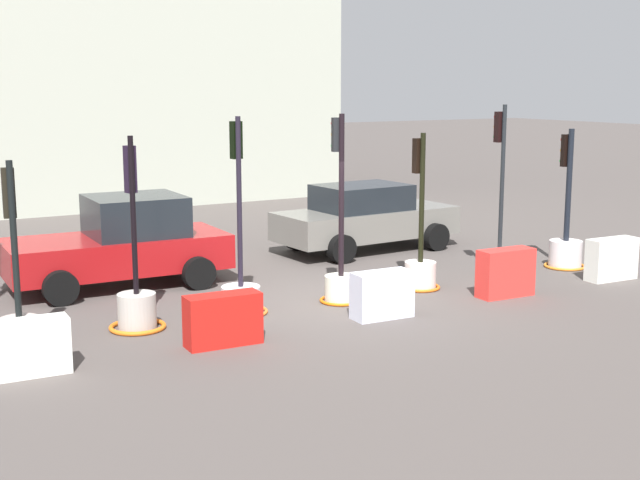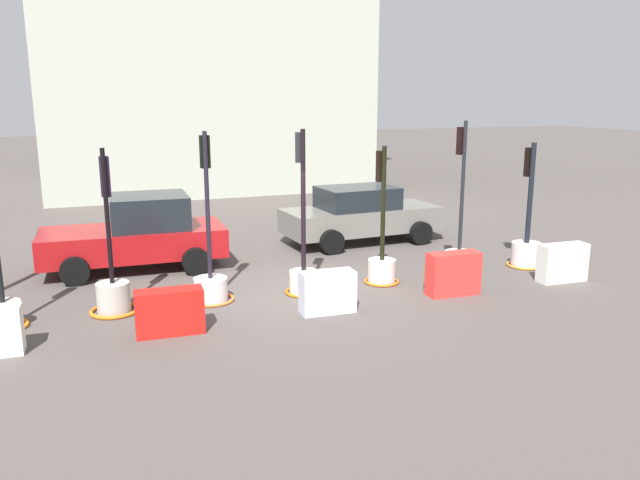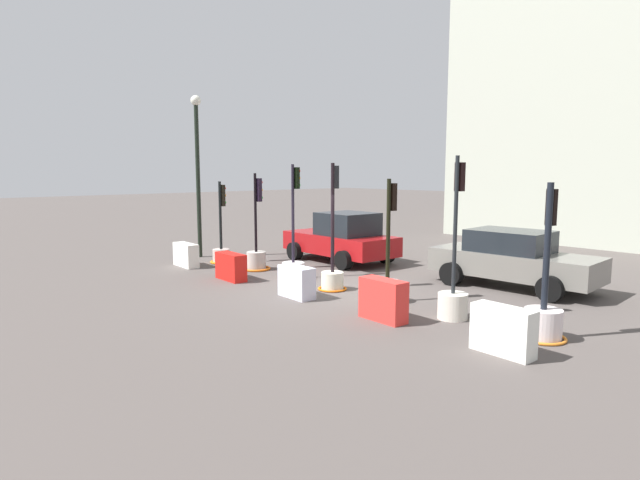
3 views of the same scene
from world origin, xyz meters
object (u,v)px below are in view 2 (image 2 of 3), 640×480
Objects in this scene: traffic_light_1 at (113,288)px; construction_barrier_4 at (562,263)px; construction_barrier_1 at (170,312)px; construction_barrier_3 at (453,274)px; traffic_light_3 at (303,265)px; traffic_light_5 at (459,249)px; car_grey_saloon at (360,215)px; car_red_compact at (138,234)px; traffic_light_2 at (210,276)px; traffic_light_6 at (526,246)px; traffic_light_4 at (382,258)px; traffic_light_0 at (2,301)px; construction_barrier_2 at (327,292)px.

construction_barrier_4 is (9.21, -1.38, -0.06)m from traffic_light_1.
construction_barrier_3 reaches higher than construction_barrier_1.
traffic_light_3 reaches higher than construction_barrier_1.
traffic_light_3 is (3.69, -0.16, 0.12)m from traffic_light_1.
traffic_light_5 reaches higher than car_grey_saloon.
car_grey_saloon reaches higher than construction_barrier_3.
traffic_light_3 is 0.79× the size of car_red_compact.
traffic_light_6 is (7.48, -0.11, -0.00)m from traffic_light_2.
traffic_light_4 is 4.89m from construction_barrier_1.
traffic_light_1 is 2.65× the size of construction_barrier_1.
traffic_light_1 is at bearing 5.20° from traffic_light_0.
traffic_light_3 is at bearing -5.82° from traffic_light_2.
construction_barrier_1 is 2.89m from construction_barrier_2.
construction_barrier_4 is 0.25× the size of car_grey_saloon.
traffic_light_4 is 0.70× the size of car_red_compact.
car_red_compact is at bearing 146.79° from traffic_light_4.
car_red_compact is (-2.93, 3.20, 0.23)m from traffic_light_3.
traffic_light_1 is 0.92× the size of traffic_light_3.
traffic_light_5 reaches higher than construction_barrier_3.
traffic_light_2 is (1.82, 0.03, 0.02)m from traffic_light_1.
traffic_light_4 reaches higher than car_red_compact.
car_grey_saloon is (0.22, 4.98, 0.34)m from construction_barrier_3.
traffic_light_1 reaches higher than car_grey_saloon.
traffic_light_2 is at bearing 142.66° from construction_barrier_2.
construction_barrier_4 is at bearing 0.32° from construction_barrier_2.
traffic_light_6 reaches higher than car_grey_saloon.
construction_barrier_3 is (6.48, -1.34, -0.03)m from traffic_light_1.
construction_barrier_2 is 0.94× the size of construction_barrier_4.
traffic_light_6 is 9.11m from car_red_compact.
traffic_light_4 is (5.50, -0.06, 0.08)m from traffic_light_1.
traffic_light_1 is 9.32m from construction_barrier_4.
construction_barrier_3 is 0.25× the size of car_grey_saloon.
construction_barrier_4 reaches higher than construction_barrier_1.
traffic_light_0 reaches higher than car_red_compact.
traffic_light_2 reaches higher than traffic_light_1.
traffic_light_5 is (3.70, 0.01, 0.01)m from traffic_light_3.
construction_barrier_2 is at bearing -120.62° from car_grey_saloon.
construction_barrier_4 is 9.56m from car_red_compact.
construction_barrier_3 is (8.30, -1.17, -0.05)m from traffic_light_0.
traffic_light_0 is 4.13m from car_red_compact.
traffic_light_0 is 0.63× the size of car_grey_saloon.
traffic_light_3 is 1.13× the size of traffic_light_4.
construction_barrier_2 is (1.89, -1.44, -0.11)m from traffic_light_2.
construction_barrier_2 is 5.88m from car_grey_saloon.
traffic_light_0 reaches higher than car_grey_saloon.
traffic_light_6 is at bearing 9.35° from construction_barrier_1.
traffic_light_0 reaches higher than construction_barrier_4.
traffic_light_5 reaches higher than traffic_light_3.
car_red_compact is at bearing 142.54° from construction_barrier_3.
car_grey_saloon is at bearing 24.04° from traffic_light_0.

